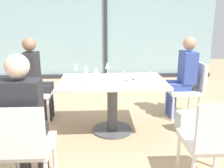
{
  "coord_description": "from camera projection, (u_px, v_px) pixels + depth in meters",
  "views": [
    {
      "loc": [
        -0.17,
        -3.2,
        1.54
      ],
      "look_at": [
        0.0,
        0.1,
        0.65
      ],
      "focal_mm": 39.81,
      "sensor_mm": 36.0,
      "label": 1
    }
  ],
  "objects": [
    {
      "name": "ground_plane",
      "position": [
        112.0,
        130.0,
        3.49
      ],
      "size": [
        12.0,
        12.0,
        0.0
      ],
      "primitive_type": "plane",
      "color": "tan"
    },
    {
      "name": "window_wall_backdrop",
      "position": [
        106.0,
        31.0,
        6.26
      ],
      "size": [
        5.54,
        0.1,
        2.7
      ],
      "color": "#92B7BC",
      "rests_on": "ground_plane"
    },
    {
      "name": "dining_table_main",
      "position": [
        112.0,
        93.0,
        3.35
      ],
      "size": [
        1.4,
        0.87,
        0.73
      ],
      "color": "silver",
      "rests_on": "ground_plane"
    },
    {
      "name": "chair_far_left",
      "position": [
        30.0,
        88.0,
        3.77
      ],
      "size": [
        0.5,
        0.46,
        0.87
      ],
      "color": "silver",
      "rests_on": "ground_plane"
    },
    {
      "name": "chair_far_right",
      "position": [
        189.0,
        86.0,
        3.89
      ],
      "size": [
        0.5,
        0.46,
        0.87
      ],
      "color": "silver",
      "rests_on": "ground_plane"
    },
    {
      "name": "chair_front_left",
      "position": [
        23.0,
        143.0,
        2.12
      ],
      "size": [
        0.46,
        0.5,
        0.87
      ],
      "color": "silver",
      "rests_on": "ground_plane"
    },
    {
      "name": "chair_front_right",
      "position": [
        213.0,
        139.0,
        2.2
      ],
      "size": [
        0.46,
        0.5,
        0.87
      ],
      "color": "silver",
      "rests_on": "ground_plane"
    },
    {
      "name": "person_far_left",
      "position": [
        36.0,
        75.0,
        3.72
      ],
      "size": [
        0.39,
        0.34,
        1.26
      ],
      "color": "#28282D",
      "rests_on": "ground_plane"
    },
    {
      "name": "person_far_right",
      "position": [
        183.0,
        73.0,
        3.84
      ],
      "size": [
        0.39,
        0.34,
        1.26
      ],
      "color": "#384C9E",
      "rests_on": "ground_plane"
    },
    {
      "name": "person_front_left",
      "position": [
        24.0,
        116.0,
        2.17
      ],
      "size": [
        0.34,
        0.39,
        1.26
      ],
      "color": "#28282D",
      "rests_on": "ground_plane"
    },
    {
      "name": "wine_glass_0",
      "position": [
        107.0,
        66.0,
        3.6
      ],
      "size": [
        0.07,
        0.07,
        0.18
      ],
      "color": "silver",
      "rests_on": "dining_table_main"
    },
    {
      "name": "wine_glass_1",
      "position": [
        86.0,
        69.0,
        3.39
      ],
      "size": [
        0.07,
        0.07,
        0.18
      ],
      "color": "silver",
      "rests_on": "dining_table_main"
    },
    {
      "name": "wine_glass_2",
      "position": [
        124.0,
        73.0,
        3.09
      ],
      "size": [
        0.07,
        0.07,
        0.18
      ],
      "color": "silver",
      "rests_on": "dining_table_main"
    },
    {
      "name": "wine_glass_3",
      "position": [
        151.0,
        75.0,
        3.02
      ],
      "size": [
        0.07,
        0.07,
        0.18
      ],
      "color": "silver",
      "rests_on": "dining_table_main"
    },
    {
      "name": "wine_glass_4",
      "position": [
        96.0,
        70.0,
        3.28
      ],
      "size": [
        0.07,
        0.07,
        0.18
      ],
      "color": "silver",
      "rests_on": "dining_table_main"
    },
    {
      "name": "wine_glass_5",
      "position": [
        75.0,
        67.0,
        3.52
      ],
      "size": [
        0.07,
        0.07,
        0.18
      ],
      "color": "silver",
      "rests_on": "dining_table_main"
    },
    {
      "name": "wine_glass_6",
      "position": [
        85.0,
        71.0,
        3.2
      ],
      "size": [
        0.07,
        0.07,
        0.18
      ],
      "color": "silver",
      "rests_on": "dining_table_main"
    },
    {
      "name": "coffee_cup",
      "position": [
        129.0,
        83.0,
        2.98
      ],
      "size": [
        0.08,
        0.08,
        0.09
      ],
      "primitive_type": "cylinder",
      "color": "white",
      "rests_on": "dining_table_main"
    },
    {
      "name": "cell_phone_on_table",
      "position": [
        130.0,
        80.0,
        3.29
      ],
      "size": [
        0.14,
        0.16,
        0.01
      ],
      "primitive_type": "cube",
      "rotation": [
        0.0,
        0.0,
        -0.65
      ],
      "color": "black",
      "rests_on": "dining_table_main"
    },
    {
      "name": "handbag_0",
      "position": [
        17.0,
        122.0,
        3.42
      ],
      "size": [
        0.31,
        0.18,
        0.28
      ],
      "primitive_type": "cube",
      "rotation": [
        0.0,
        0.0,
        -0.06
      ],
      "color": "#A3704C",
      "rests_on": "ground_plane"
    },
    {
      "name": "handbag_1",
      "position": [
        187.0,
        121.0,
        3.47
      ],
      "size": [
        0.33,
        0.23,
        0.28
      ],
      "primitive_type": "cube",
      "rotation": [
        0.0,
        0.0,
        0.24
      ],
      "color": "silver",
      "rests_on": "ground_plane"
    }
  ]
}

